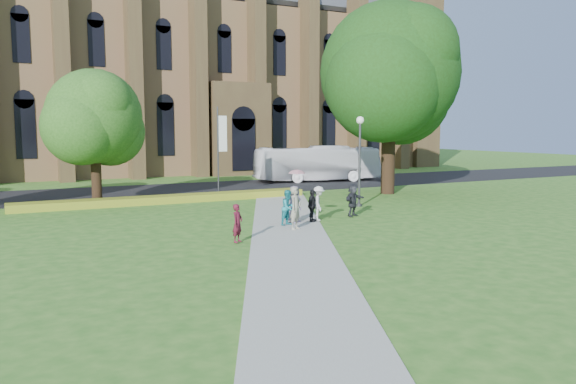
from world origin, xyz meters
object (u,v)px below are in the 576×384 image
large_tree (390,73)px  streetlamp (360,150)px  tour_coach (317,164)px  pedestrian_0 (237,223)px

large_tree → streetlamp: bearing=-140.7°
tour_coach → large_tree: bearing=-169.6°
pedestrian_0 → large_tree: bearing=-4.0°
tour_coach → pedestrian_0: tour_coach is taller
tour_coach → pedestrian_0: 26.82m
streetlamp → pedestrian_0: size_ratio=3.44×
large_tree → pedestrian_0: size_ratio=8.66×
streetlamp → large_tree: 8.73m
streetlamp → tour_coach: 15.89m
streetlamp → large_tree: size_ratio=0.40×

